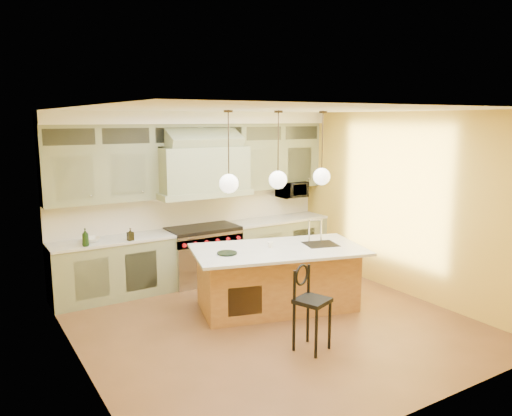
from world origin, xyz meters
TOP-DOWN VIEW (x-y plane):
  - floor at (0.00, 0.00)m, footprint 5.00×5.00m
  - ceiling at (0.00, 0.00)m, footprint 5.00×5.00m
  - wall_back at (0.00, 2.50)m, footprint 5.00×0.00m
  - wall_front at (0.00, -2.50)m, footprint 5.00×0.00m
  - wall_left at (-2.50, 0.00)m, footprint 0.00×5.00m
  - wall_right at (2.50, 0.00)m, footprint 0.00×5.00m
  - back_cabinetry at (0.00, 2.23)m, footprint 5.00×0.77m
  - range at (0.00, 2.14)m, footprint 1.20×0.74m
  - kitchen_island at (0.40, 0.45)m, footprint 2.73×1.92m
  - counter_stool at (-0.04, -0.91)m, footprint 0.47×0.47m
  - microwave at (1.95, 2.25)m, footprint 0.54×0.37m
  - oil_bottle_a at (-2.00, 1.92)m, footprint 0.11×0.11m
  - oil_bottle_b at (-1.33, 1.92)m, footprint 0.10×0.10m
  - fruit_bowl at (-1.87, 2.15)m, footprint 0.27×0.27m
  - cup at (0.31, 0.51)m, footprint 0.10×0.10m
  - pendant_left at (-0.40, 0.45)m, footprint 0.26×0.26m
  - pendant_center at (0.40, 0.45)m, footprint 0.26×0.26m
  - pendant_right at (1.20, 0.45)m, footprint 0.26×0.26m

SIDE VIEW (x-z plane):
  - floor at x=0.00m, z-range 0.00..0.00m
  - kitchen_island at x=0.40m, z-range -0.20..1.15m
  - range at x=0.00m, z-range 0.01..0.97m
  - counter_stool at x=-0.04m, z-range 0.07..1.12m
  - cup at x=0.31m, z-range 0.92..1.00m
  - fruit_bowl at x=-1.87m, z-range 0.94..1.01m
  - oil_bottle_b at x=-1.33m, z-range 0.94..1.13m
  - oil_bottle_a at x=-2.00m, z-range 0.94..1.21m
  - back_cabinetry at x=0.00m, z-range -0.02..2.88m
  - microwave at x=1.95m, z-range 1.30..1.60m
  - wall_back at x=0.00m, z-range -1.05..3.95m
  - wall_front at x=0.00m, z-range -1.05..3.95m
  - wall_left at x=-2.50m, z-range -1.05..3.95m
  - wall_right at x=2.50m, z-range -1.05..3.95m
  - pendant_left at x=-0.40m, z-range 1.39..2.50m
  - pendant_center at x=0.40m, z-range 1.39..2.50m
  - pendant_right at x=1.20m, z-range 1.39..2.50m
  - ceiling at x=0.00m, z-range 2.90..2.90m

